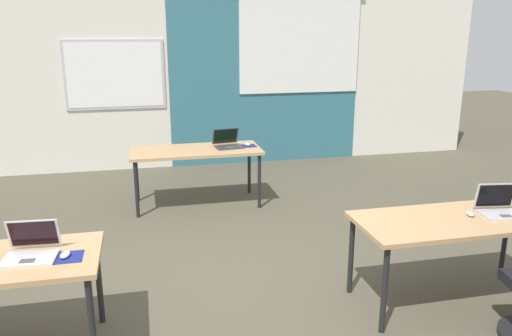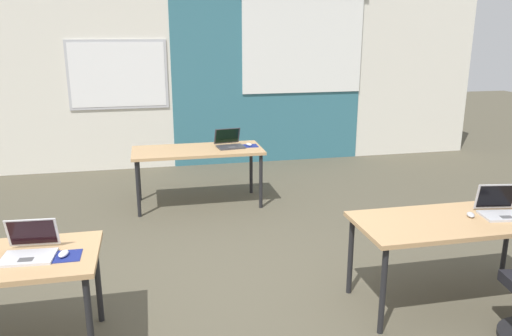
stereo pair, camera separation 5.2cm
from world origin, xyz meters
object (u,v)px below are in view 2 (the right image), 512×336
Objects in this scene: mouse_near_right_end at (471,215)px; laptop_far_right at (229,143)px; desk_far_center at (198,154)px; mouse_far_right at (249,144)px; mouse_near_left_inner at (63,254)px; laptop_near_left_inner at (30,248)px; laptop_near_right_end at (500,209)px; desk_near_right at (455,226)px.

laptop_far_right is at bearing 117.72° from mouse_near_right_end.
mouse_near_right_end is (1.89, -2.78, 0.08)m from desk_far_center.
laptop_far_right is 3.24× the size of mouse_far_right.
laptop_far_right reaches higher than mouse_near_left_inner.
mouse_near_right_end is 3.27m from laptop_near_left_inner.
laptop_near_right_end is at bearing -62.15° from mouse_far_right.
mouse_far_right is at bearing 57.75° from mouse_near_left_inner.
laptop_near_right_end is (2.15, -2.79, 0.11)m from desk_far_center.
desk_near_right is 3.30m from desk_far_center.
mouse_far_right is (-1.23, 2.81, 0.00)m from mouse_near_right_end.
laptop_far_right is at bearing 5.46° from desk_far_center.
desk_far_center is 3.36m from mouse_near_right_end.
laptop_near_left_inner is (-3.53, -0.00, -0.00)m from laptop_near_right_end.
laptop_near_right_end reaches higher than desk_near_right.
mouse_near_left_inner is (-3.31, -0.07, -0.03)m from laptop_near_right_end.
laptop_near_left_inner reaches higher than mouse_near_right_end.
mouse_far_right is (0.66, 0.03, 0.08)m from desk_far_center.
desk_far_center is 14.09× the size of mouse_far_right.
laptop_far_right is (-1.74, 2.83, -0.00)m from laptop_near_right_end.
mouse_near_left_inner is (-2.91, -0.06, 0.08)m from desk_near_right.
laptop_near_left_inner is at bearing 179.90° from desk_near_right.
laptop_far_right is at bearing 61.51° from mouse_near_left_inner.
mouse_near_left_inner is (-1.16, -2.86, 0.08)m from desk_far_center.
laptop_near_left_inner is 3.48m from mouse_far_right.
mouse_far_right reaches higher than mouse_near_right_end.
desk_near_right is 2.92m from mouse_near_left_inner.
desk_near_right and desk_far_center have the same top height.
laptop_near_right_end is 3.33× the size of mouse_near_left_inner.
mouse_near_right_end is 0.33× the size of laptop_near_left_inner.
laptop_near_left_inner is (-3.27, -0.02, 0.03)m from mouse_near_right_end.
mouse_near_right_end is at bearing -173.67° from laptop_near_right_end.
laptop_far_right is at bearing 130.25° from laptop_near_right_end.
mouse_near_left_inner is at bearing -112.16° from desk_far_center.
laptop_near_right_end is 3.53m from laptop_near_left_inner.
mouse_near_left_inner is 3.41m from mouse_far_right.
laptop_near_right_end is at bearing -2.37° from mouse_near_right_end.
desk_far_center is 3.52m from laptop_near_right_end.
laptop_near_left_inner reaches higher than laptop_far_right.
desk_near_right is 3.14m from laptop_far_right.
laptop_near_left_inner is at bearing -171.22° from laptop_near_right_end.
laptop_far_right is (1.57, 2.90, 0.03)m from mouse_near_left_inner.
desk_far_center is at bearing 67.49° from laptop_near_left_inner.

